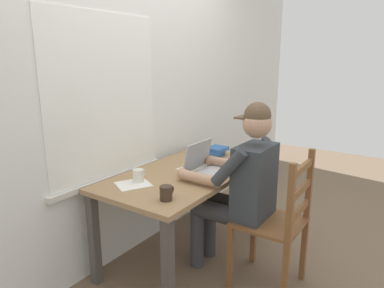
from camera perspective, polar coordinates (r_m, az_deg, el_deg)
ground_plane at (r=2.92m, az=-0.91°, el=-17.72°), size 8.00×8.00×0.00m
back_wall at (r=2.77m, az=-8.81°, el=8.95°), size 6.00×0.08×2.60m
desk at (r=2.65m, az=-0.96°, el=-6.43°), size 1.38×0.74×0.70m
seated_person at (r=2.42m, az=7.91°, el=-6.35°), size 0.50×0.60×1.26m
wooden_chair at (r=2.41m, az=13.88°, el=-12.51°), size 0.42×0.42×0.96m
laptop at (r=2.57m, az=2.48°, el=-3.67°), size 0.33×0.28×0.23m
computer_mouse at (r=2.76m, az=5.38°, el=-3.24°), size 0.06×0.10×0.03m
coffee_mug_white at (r=2.42m, az=-8.80°, el=-5.16°), size 0.11×0.08×0.09m
coffee_mug_dark at (r=2.10m, az=-4.26°, el=-8.04°), size 0.11×0.08×0.09m
book_stack_main at (r=3.02m, az=3.95°, el=-1.21°), size 0.21×0.16×0.08m
paper_pile_near_laptop at (r=2.39m, az=-9.66°, el=-6.55°), size 0.28×0.27×0.00m
paper_pile_back_corner at (r=2.69m, az=0.28°, el=-3.96°), size 0.27×0.19×0.01m
landscape_photo_print at (r=2.81m, az=-0.37°, el=-3.21°), size 0.15×0.12×0.00m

